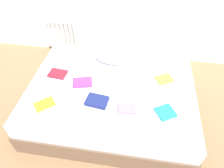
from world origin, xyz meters
TOP-DOWN VIEW (x-y plane):
  - ground_plane at (0.00, 0.00)m, footprint 8.00×8.00m
  - bed at (0.00, 0.00)m, footprint 2.00×1.50m
  - radiator at (-1.06, 1.20)m, footprint 0.55×0.04m
  - pillow at (-0.04, 0.49)m, footprint 0.50×0.34m
  - textbook_white at (0.43, -0.07)m, footprint 0.27×0.26m
  - textbook_navy at (-0.12, -0.28)m, footprint 0.26×0.20m
  - textbook_orange at (-0.68, -0.40)m, footprint 0.25×0.24m
  - textbook_pink at (0.22, -0.33)m, footprint 0.20×0.15m
  - textbook_purple at (-0.35, -0.02)m, footprint 0.26×0.20m
  - textbook_teal at (0.62, -0.31)m, footprint 0.24×0.24m
  - textbook_maroon at (-0.70, 0.09)m, footprint 0.23×0.18m
  - textbook_lime at (0.62, 0.20)m, footprint 0.24×0.23m

SIDE VIEW (x-z plane):
  - ground_plane at x=0.00m, z-range 0.00..0.00m
  - bed at x=0.00m, z-range 0.00..0.50m
  - radiator at x=-1.06m, z-range 0.13..0.63m
  - textbook_orange at x=-0.68m, z-range 0.50..0.52m
  - textbook_lime at x=0.62m, z-range 0.50..0.53m
  - textbook_white at x=0.43m, z-range 0.50..0.53m
  - textbook_maroon at x=-0.70m, z-range 0.50..0.53m
  - textbook_teal at x=0.62m, z-range 0.50..0.53m
  - textbook_purple at x=-0.35m, z-range 0.50..0.54m
  - textbook_pink at x=0.22m, z-range 0.50..0.54m
  - textbook_navy at x=-0.12m, z-range 0.50..0.54m
  - pillow at x=-0.04m, z-range 0.50..0.65m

